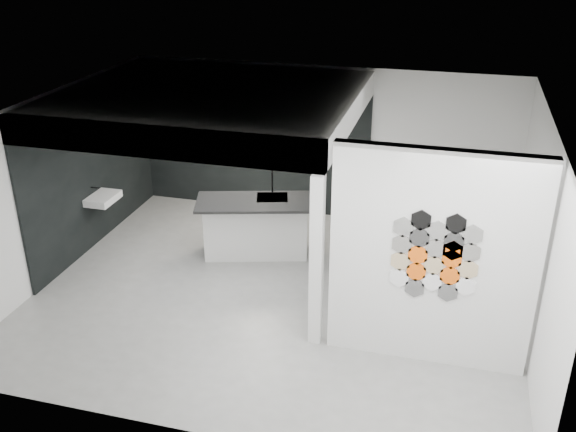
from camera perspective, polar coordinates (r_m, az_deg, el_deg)
The scene contains 17 objects.
floor at distance 9.67m, azimuth -1.04°, elevation -6.88°, with size 7.00×6.00×0.01m, color gray.
partition_panel at distance 7.82m, azimuth 12.69°, elevation -3.89°, with size 2.45×0.15×2.80m, color silver.
bay_clad_back at distance 12.10m, azimuth -3.14°, elevation 5.96°, with size 4.40×0.04×2.35m, color black.
bay_clad_left at distance 11.31m, azimuth -16.82°, elevation 3.53°, with size 0.04×4.00×2.35m, color black.
bulkhead at distance 9.93m, azimuth -6.87°, elevation 9.90°, with size 4.40×4.00×0.40m, color silver.
corner_column at distance 8.07m, azimuth 2.55°, elevation -4.14°, with size 0.16×0.16×2.35m, color silver.
fascia_beam at distance 8.26m, azimuth -11.74°, elevation 6.46°, with size 4.40×0.16×0.40m, color silver.
wall_basin at distance 11.15m, azimuth -16.12°, elevation 1.51°, with size 0.40×0.60×0.12m, color silver.
display_shelf at distance 11.94m, azimuth -2.85°, elevation 6.33°, with size 3.00×0.15×0.04m, color black.
kitchen_island at distance 10.55m, azimuth -2.88°, elevation -0.88°, with size 2.04×1.31×1.52m.
stockpot at distance 12.17m, azimuth -6.49°, elevation 7.06°, with size 0.19×0.19×0.16m, color black.
kettle at distance 11.60m, azimuth 3.00°, elevation 6.27°, with size 0.17×0.17×0.15m, color black.
glass_bowl at distance 11.59m, azimuth 3.55°, elevation 6.12°, with size 0.15×0.15×0.10m, color gray.
glass_vase at distance 11.58m, azimuth 3.56°, elevation 6.20°, with size 0.10×0.10×0.14m, color gray.
bottle_dark at distance 11.91m, azimuth -2.91°, elevation 6.80°, with size 0.06×0.06×0.16m, color black.
utensil_cup at distance 12.12m, azimuth -5.80°, elevation 6.84°, with size 0.07×0.07×0.09m, color black.
hex_tile_cluster at distance 7.70m, azimuth 12.97°, elevation -3.54°, with size 1.04×0.02×1.16m.
Camera 1 is at (2.31, -7.90, 5.08)m, focal length 40.00 mm.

